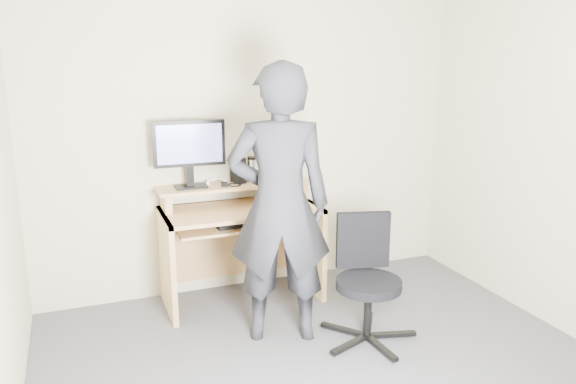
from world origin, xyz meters
TOP-DOWN VIEW (x-y plane):
  - back_wall at (0.00, 1.75)m, footprint 3.50×0.02m
  - desk at (-0.20, 1.53)m, footprint 1.20×0.60m
  - monitor at (-0.55, 1.59)m, footprint 0.54×0.15m
  - external_drive at (-0.16, 1.63)m, footprint 0.11×0.15m
  - travel_mug at (-0.05, 1.61)m, footprint 0.09×0.09m
  - smartphone at (-0.02, 1.56)m, footprint 0.10×0.14m
  - charger at (-0.30, 1.53)m, footprint 0.05×0.05m
  - headphones at (-0.33, 1.65)m, footprint 0.20×0.20m
  - keyboard at (-0.20, 1.36)m, footprint 0.47×0.22m
  - mouse at (0.21, 1.35)m, footprint 0.10×0.06m
  - office_chair at (0.42, 0.56)m, footprint 0.66×0.64m
  - person at (-0.12, 0.79)m, footprint 0.78×0.63m

SIDE VIEW (x-z plane):
  - office_chair at x=0.42m, z-range 0.04..0.87m
  - desk at x=-0.20m, z-range 0.09..1.00m
  - keyboard at x=-0.20m, z-range 0.65..0.68m
  - mouse at x=0.21m, z-range 0.75..0.79m
  - smartphone at x=-0.02m, z-range 0.91..0.92m
  - headphones at x=-0.33m, z-range 0.89..0.95m
  - charger at x=-0.30m, z-range 0.91..0.94m
  - person at x=-0.12m, z-range 0.00..1.87m
  - travel_mug at x=-0.05m, z-range 0.91..1.09m
  - external_drive at x=-0.16m, z-range 0.91..1.11m
  - monitor at x=-0.55m, z-range 0.96..1.47m
  - back_wall at x=0.00m, z-range 0.00..2.50m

